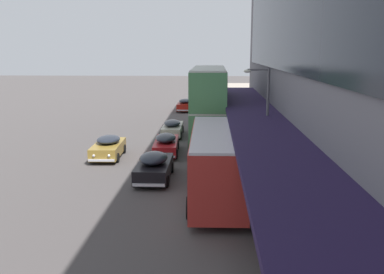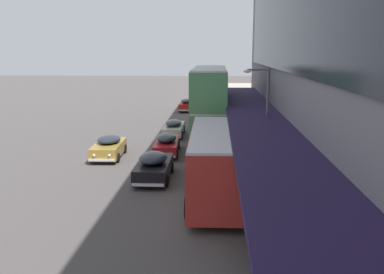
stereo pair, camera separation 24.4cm
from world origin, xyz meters
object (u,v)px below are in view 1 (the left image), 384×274
Objects in this scene: transit_bus_kerbside_front at (216,160)px; sedan_oncoming_rear at (166,144)px; sedan_second_near at (154,166)px; sedan_trailing_mid at (173,128)px; sedan_far_back at (186,105)px; sedan_lead_near at (108,147)px; transit_bus_kerbside_rear at (209,103)px; street_lamp at (264,113)px.

sedan_oncoming_rear is (-3.52, 9.12, -1.21)m from transit_bus_kerbside_front.
sedan_second_near is 0.95× the size of sedan_trailing_mid.
transit_bus_kerbside_front reaches higher than sedan_oncoming_rear.
sedan_far_back reaches higher than sedan_lead_near.
sedan_trailing_mid is 8.81m from sedan_lead_near.
sedan_far_back is 15.86m from sedan_trailing_mid.
transit_bus_kerbside_front is 1.90× the size of sedan_oncoming_rear.
street_lamp reaches higher than transit_bus_kerbside_rear.
sedan_lead_near is 0.74× the size of street_lamp.
sedan_trailing_mid is at bearing 91.33° from sedan_oncoming_rear.
sedan_second_near is 12.99m from sedan_trailing_mid.
transit_bus_kerbside_front is at bearing -83.65° from sedan_far_back.
transit_bus_kerbside_rear reaches higher than sedan_far_back.
sedan_far_back is at bearing 80.71° from sedan_lead_near.
transit_bus_kerbside_rear is 2.37× the size of sedan_second_near.
transit_bus_kerbside_front is 4.72m from sedan_second_near.
transit_bus_kerbside_rear reaches higher than sedan_lead_near.
transit_bus_kerbside_rear is 19.34m from sedan_far_back.
sedan_trailing_mid is 0.79× the size of street_lamp.
sedan_second_near is 7.03m from street_lamp.
sedan_lead_near is (-7.43, 7.90, -1.21)m from transit_bus_kerbside_front.
transit_bus_kerbside_rear reaches higher than transit_bus_kerbside_front.
transit_bus_kerbside_rear is at bearing -44.27° from sedan_trailing_mid.
transit_bus_kerbside_rear is at bearing 92.30° from transit_bus_kerbside_front.
transit_bus_kerbside_rear is at bearing 50.63° from sedan_oncoming_rear.
sedan_lead_near is (-3.90, -23.83, -0.01)m from sedan_far_back.
sedan_trailing_mid is at bearing 90.58° from sedan_second_near.
transit_bus_kerbside_front is 10.91m from sedan_lead_near.
sedan_oncoming_rear is 1.06× the size of sedan_second_near.
sedan_second_near is (-0.02, -28.85, 0.04)m from sedan_far_back.
street_lamp is at bearing -77.36° from sedan_far_back.
transit_bus_kerbside_front is 2.01× the size of sedan_second_near.
street_lamp is at bearing 7.82° from sedan_second_near.
transit_bus_kerbside_rear reaches higher than sedan_second_near.
transit_bus_kerbside_front is at bearing -39.16° from sedan_second_near.
street_lamp reaches higher than sedan_trailing_mid.
sedan_trailing_mid is at bearing 117.93° from street_lamp.
sedan_far_back is at bearing 90.02° from sedan_oncoming_rear.
transit_bus_kerbside_front is at bearing -76.95° from sedan_trailing_mid.
transit_bus_kerbside_rear is at bearing 35.25° from sedan_lead_near.
street_lamp is (2.75, 3.75, 1.85)m from transit_bus_kerbside_front.
transit_bus_kerbside_rear is 9.62m from street_lamp.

